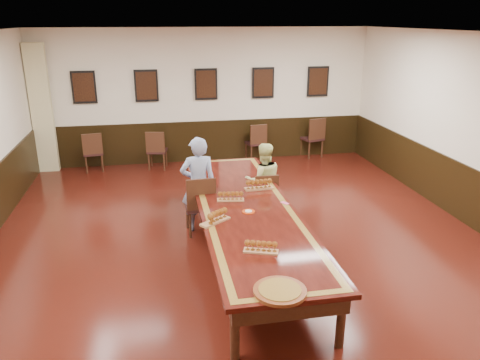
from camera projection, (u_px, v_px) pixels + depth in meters
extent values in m
cube|color=black|center=(246.00, 252.00, 7.18)|extent=(8.00, 10.00, 0.02)
cube|color=white|center=(247.00, 33.00, 6.12)|extent=(8.00, 10.00, 0.02)
cube|color=beige|center=(206.00, 96.00, 11.31)|extent=(8.00, 0.02, 3.20)
imported|color=#4464AC|center=(198.00, 185.00, 7.69)|extent=(0.60, 0.41, 1.61)
imported|color=#DDE58F|center=(263.00, 181.00, 8.23)|extent=(0.68, 0.53, 1.37)
cube|color=#F1508C|center=(285.00, 203.00, 7.06)|extent=(0.12, 0.14, 0.01)
cube|color=beige|center=(42.00, 109.00, 10.53)|extent=(0.45, 0.18, 2.90)
cube|color=black|center=(207.00, 141.00, 11.64)|extent=(7.98, 0.04, 1.00)
cube|color=black|center=(246.00, 209.00, 6.94)|extent=(1.40, 5.00, 0.06)
cube|color=olive|center=(246.00, 207.00, 6.93)|extent=(1.28, 4.88, 0.00)
cube|color=black|center=(246.00, 207.00, 6.93)|extent=(1.10, 4.70, 0.00)
cube|color=black|center=(246.00, 218.00, 6.99)|extent=(1.25, 4.85, 0.18)
cylinder|color=black|center=(235.00, 332.00, 4.81)|extent=(0.10, 0.10, 0.69)
cylinder|color=black|center=(341.00, 319.00, 5.01)|extent=(0.10, 0.10, 0.69)
cylinder|color=black|center=(194.00, 183.00, 9.12)|extent=(0.10, 0.10, 0.69)
cylinder|color=black|center=(252.00, 180.00, 9.32)|extent=(0.10, 0.10, 0.69)
cube|color=black|center=(84.00, 87.00, 10.66)|extent=(0.54, 0.03, 0.74)
cube|color=black|center=(84.00, 87.00, 10.64)|extent=(0.46, 0.01, 0.64)
cube|color=black|center=(146.00, 86.00, 10.90)|extent=(0.54, 0.03, 0.74)
cube|color=black|center=(146.00, 86.00, 10.88)|extent=(0.46, 0.01, 0.64)
cube|color=black|center=(206.00, 84.00, 11.14)|extent=(0.54, 0.03, 0.74)
cube|color=black|center=(206.00, 84.00, 11.12)|extent=(0.46, 0.01, 0.64)
cube|color=black|center=(263.00, 83.00, 11.38)|extent=(0.54, 0.03, 0.74)
cube|color=black|center=(263.00, 83.00, 11.37)|extent=(0.46, 0.01, 0.64)
cube|color=black|center=(318.00, 81.00, 11.63)|extent=(0.54, 0.03, 0.74)
cube|color=black|center=(318.00, 82.00, 11.61)|extent=(0.46, 0.01, 0.64)
cube|color=#97673F|center=(231.00, 200.00, 7.15)|extent=(0.43, 0.18, 0.03)
cube|color=#97673F|center=(259.00, 189.00, 7.63)|extent=(0.48, 0.18, 0.03)
cube|color=#97673F|center=(215.00, 222.00, 6.40)|extent=(0.46, 0.38, 0.03)
cube|color=#97673F|center=(261.00, 251.00, 5.58)|extent=(0.44, 0.26, 0.03)
cylinder|color=#B3320B|center=(249.00, 212.00, 6.73)|extent=(0.19, 0.19, 0.02)
cylinder|color=silver|center=(249.00, 211.00, 6.73)|extent=(0.10, 0.10, 0.01)
cylinder|color=#552511|center=(280.00, 291.00, 4.77)|extent=(0.69, 0.69, 0.04)
cylinder|color=olive|center=(280.00, 289.00, 4.76)|extent=(0.56, 0.56, 0.01)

